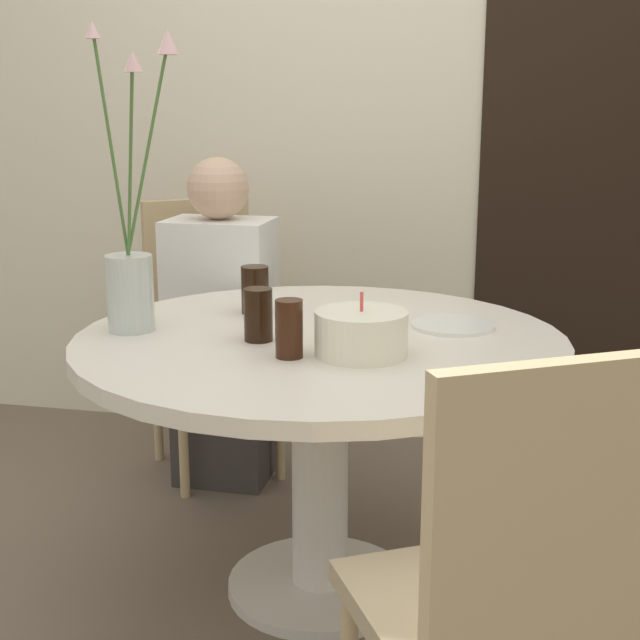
# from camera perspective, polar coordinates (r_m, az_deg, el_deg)

# --- Properties ---
(ground_plane) EXTENTS (16.00, 16.00, 0.00)m
(ground_plane) POSITION_cam_1_polar(r_m,az_deg,el_deg) (2.50, 0.00, -16.84)
(ground_plane) COLOR #6B5B4C
(wall_back) EXTENTS (8.00, 0.05, 2.60)m
(wall_back) POSITION_cam_1_polar(r_m,az_deg,el_deg) (3.32, 4.62, 14.28)
(wall_back) COLOR beige
(wall_back) RESTS_ON ground_plane
(doorway_panel) EXTENTS (0.90, 0.01, 2.05)m
(doorway_panel) POSITION_cam_1_polar(r_m,az_deg,el_deg) (3.28, 18.14, 8.83)
(doorway_panel) COLOR black
(doorway_panel) RESTS_ON ground_plane
(dining_table) EXTENTS (1.23, 1.23, 0.70)m
(dining_table) POSITION_cam_1_polar(r_m,az_deg,el_deg) (2.26, 0.00, -4.35)
(dining_table) COLOR silver
(dining_table) RESTS_ON ground_plane
(chair_left_flank) EXTENTS (0.56, 0.56, 0.94)m
(chair_left_flank) POSITION_cam_1_polar(r_m,az_deg,el_deg) (3.13, -7.21, 0.19)
(chair_left_flank) COLOR tan
(chair_left_flank) RESTS_ON ground_plane
(chair_far_back) EXTENTS (0.55, 0.55, 0.94)m
(chair_far_back) POSITION_cam_1_polar(r_m,az_deg,el_deg) (1.46, 11.95, -16.68)
(chair_far_back) COLOR tan
(chair_far_back) RESTS_ON ground_plane
(birthday_cake) EXTENTS (0.21, 0.21, 0.15)m
(birthday_cake) POSITION_cam_1_polar(r_m,az_deg,el_deg) (2.04, 2.66, -0.85)
(birthday_cake) COLOR white
(birthday_cake) RESTS_ON dining_table
(flower_vase) EXTENTS (0.22, 0.22, 0.75)m
(flower_vase) POSITION_cam_1_polar(r_m,az_deg,el_deg) (2.28, -11.99, 3.28)
(flower_vase) COLOR silver
(flower_vase) RESTS_ON dining_table
(side_plate) EXTENTS (0.22, 0.22, 0.01)m
(side_plate) POSITION_cam_1_polar(r_m,az_deg,el_deg) (2.33, 8.50, -0.33)
(side_plate) COLOR white
(side_plate) RESTS_ON dining_table
(drink_glass_0) EXTENTS (0.06, 0.06, 0.13)m
(drink_glass_0) POSITION_cam_1_polar(r_m,az_deg,el_deg) (2.02, -1.99, -0.56)
(drink_glass_0) COLOR #33190C
(drink_glass_0) RESTS_ON dining_table
(drink_glass_1) EXTENTS (0.07, 0.07, 0.13)m
(drink_glass_1) POSITION_cam_1_polar(r_m,az_deg,el_deg) (2.16, -3.97, 0.34)
(drink_glass_1) COLOR black
(drink_glass_1) RESTS_ON dining_table
(drink_glass_2) EXTENTS (0.08, 0.08, 0.13)m
(drink_glass_2) POSITION_cam_1_polar(r_m,az_deg,el_deg) (2.45, -4.18, 1.94)
(drink_glass_2) COLOR black
(drink_glass_2) RESTS_ON dining_table
(person_guest) EXTENTS (0.34, 0.24, 1.10)m
(person_guest) POSITION_cam_1_polar(r_m,az_deg,el_deg) (2.99, -6.30, -0.87)
(person_guest) COLOR #383333
(person_guest) RESTS_ON ground_plane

